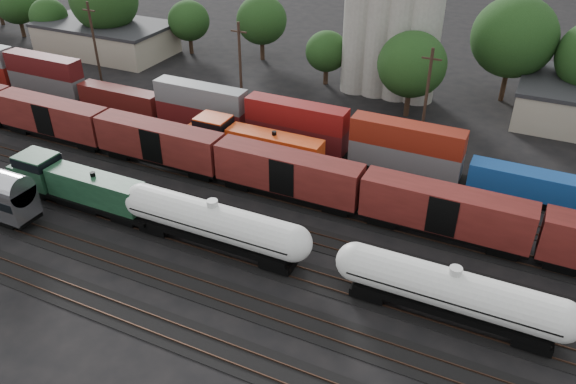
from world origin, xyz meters
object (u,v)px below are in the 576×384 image
at_px(green_locomotive, 72,184).
at_px(orange_locomotive, 249,143).
at_px(grain_silo, 391,15).
at_px(tank_car_a, 214,222).

distance_m(green_locomotive, orange_locomotive, 18.84).
height_order(green_locomotive, grain_silo, grain_silo).
height_order(green_locomotive, tank_car_a, tank_car_a).
distance_m(green_locomotive, tank_car_a, 16.11).
height_order(orange_locomotive, grain_silo, grain_silo).
bearing_deg(green_locomotive, tank_car_a, -0.00).
bearing_deg(tank_car_a, green_locomotive, 180.00).
bearing_deg(grain_silo, tank_car_a, -93.99).
distance_m(green_locomotive, grain_silo, 46.00).
bearing_deg(green_locomotive, orange_locomotive, 52.77).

